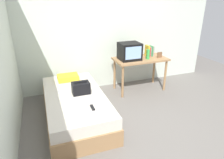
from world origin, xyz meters
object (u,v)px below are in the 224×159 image
at_px(tv, 130,51).
at_px(water_bottle, 148,54).
at_px(desk, 140,62).
at_px(handbag, 81,88).
at_px(picture_frame, 160,55).
at_px(pillow, 68,77).
at_px(book_row, 149,51).
at_px(bed, 75,106).
at_px(remote_dark, 92,107).
at_px(magazine, 73,104).
at_px(remote_silver, 59,91).

height_order(tv, water_bottle, tv).
bearing_deg(desk, handbag, -155.63).
relative_size(tv, handbag, 1.47).
relative_size(picture_frame, pillow, 0.31).
bearing_deg(book_row, picture_frame, -54.15).
relative_size(bed, picture_frame, 16.04).
relative_size(bed, remote_dark, 12.82).
bearing_deg(magazine, water_bottle, 26.52).
height_order(bed, handbag, handbag).
relative_size(picture_frame, remote_dark, 0.80).
xyz_separation_m(picture_frame, remote_dark, (-1.85, -1.13, -0.34)).
relative_size(tv, book_row, 1.78).
distance_m(water_bottle, handbag, 1.73).
height_order(bed, remote_dark, remote_dark).
height_order(pillow, remote_silver, pillow).
bearing_deg(water_bottle, tv, 164.72).
relative_size(bed, book_row, 8.09).
height_order(desk, water_bottle, water_bottle).
distance_m(book_row, remote_dark, 2.19).
bearing_deg(remote_dark, handbag, 95.61).
relative_size(pillow, handbag, 1.34).
height_order(bed, magazine, magazine).
xyz_separation_m(tv, magazine, (-1.41, -1.00, -0.47)).
bearing_deg(water_bottle, bed, -161.82).
xyz_separation_m(book_row, handbag, (-1.76, -0.77, -0.31)).
xyz_separation_m(water_bottle, magazine, (-1.80, -0.90, -0.39)).
relative_size(desk, remote_silver, 8.06).
relative_size(bed, magazine, 6.90).
xyz_separation_m(bed, handbag, (0.12, -0.00, 0.33)).
height_order(handbag, magazine, handbag).
height_order(tv, picture_frame, tv).
relative_size(tv, remote_silver, 3.06).
bearing_deg(picture_frame, handbag, -163.21).
bearing_deg(picture_frame, tv, 171.70).
bearing_deg(pillow, tv, -0.41).
bearing_deg(tv, book_row, 10.36).
xyz_separation_m(desk, magazine, (-1.68, -1.00, -0.19)).
height_order(desk, handbag, desk).
distance_m(bed, remote_dark, 0.63).
distance_m(magazine, remote_dark, 0.34).
bearing_deg(book_row, remote_silver, -164.81).
height_order(desk, magazine, desk).
xyz_separation_m(magazine, remote_dark, (0.25, -0.22, 0.01)).
distance_m(desk, handbag, 1.63).
relative_size(water_bottle, magazine, 0.72).
xyz_separation_m(tv, remote_dark, (-1.16, -1.23, -0.46)).
xyz_separation_m(picture_frame, handbag, (-1.90, -0.57, -0.25)).
height_order(water_bottle, remote_dark, water_bottle).
height_order(bed, book_row, book_row).
height_order(tv, handbag, tv).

